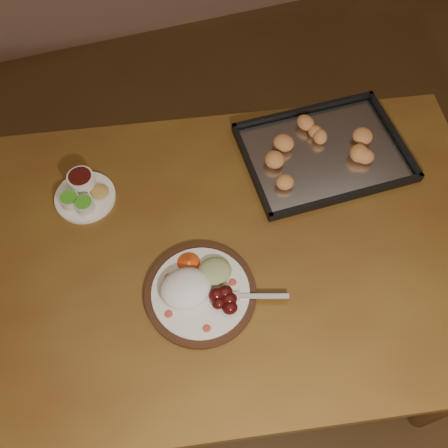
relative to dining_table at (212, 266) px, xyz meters
name	(u,v)px	position (x,y,z in m)	size (l,w,h in m)	color
ground	(303,368)	(0.28, -0.21, -0.65)	(4.00, 4.00, 0.00)	brown
dining_table	(212,266)	(0.00, 0.00, 0.00)	(1.63, 1.15, 0.75)	brown
dinner_plate	(199,289)	(-0.06, -0.10, 0.12)	(0.34, 0.27, 0.06)	black
condiment_saucer	(83,193)	(-0.28, 0.26, 0.12)	(0.16, 0.16, 0.05)	white
baking_tray	(324,152)	(0.40, 0.20, 0.11)	(0.45, 0.33, 0.05)	black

